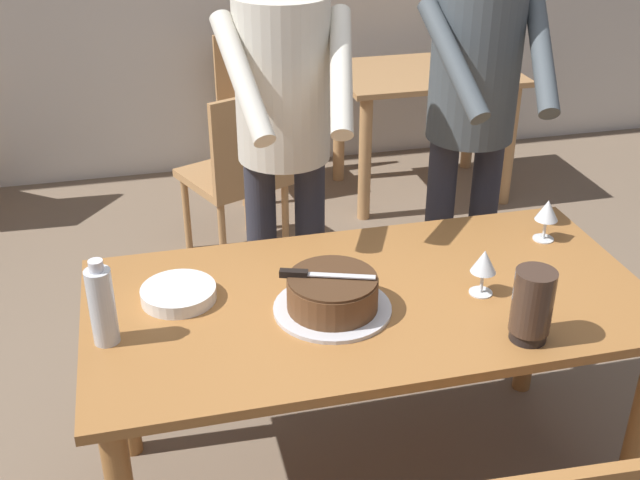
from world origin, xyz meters
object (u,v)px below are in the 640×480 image
(cake_on_platter, at_px, (332,295))
(person_cutting_cake, at_px, (284,123))
(plate_stack, at_px, (179,294))
(hurricane_lamp, at_px, (532,305))
(background_table, at_px, (424,98))
(wine_glass_far, at_px, (484,263))
(person_standing_beside, at_px, (473,105))
(main_dining_table, at_px, (368,327))
(background_chair_0, at_px, (259,107))
(cake_knife, at_px, (307,274))
(water_bottle, at_px, (102,305))
(background_chair_1, at_px, (241,170))
(wine_glass_near, at_px, (547,212))

(cake_on_platter, height_order, person_cutting_cake, person_cutting_cake)
(plate_stack, bearing_deg, person_cutting_cake, 50.63)
(plate_stack, relative_size, hurricane_lamp, 1.05)
(person_cutting_cake, relative_size, background_table, 1.72)
(hurricane_lamp, bearing_deg, plate_stack, 154.98)
(cake_on_platter, height_order, wine_glass_far, wine_glass_far)
(person_cutting_cake, height_order, person_standing_beside, same)
(main_dining_table, bearing_deg, plate_stack, 168.40)
(wine_glass_far, relative_size, background_chair_0, 0.16)
(cake_knife, relative_size, wine_glass_far, 1.82)
(cake_on_platter, bearing_deg, cake_knife, 160.93)
(hurricane_lamp, height_order, person_cutting_cake, person_cutting_cake)
(background_chair_0, bearing_deg, hurricane_lamp, -84.77)
(cake_on_platter, height_order, water_bottle, water_bottle)
(cake_knife, distance_m, hurricane_lamp, 0.62)
(wine_glass_far, relative_size, hurricane_lamp, 0.69)
(hurricane_lamp, bearing_deg, wine_glass_far, 96.50)
(wine_glass_far, xyz_separation_m, person_cutting_cake, (-0.45, 0.69, 0.22))
(background_chair_0, bearing_deg, background_chair_1, -105.12)
(background_chair_0, relative_size, background_chair_1, 1.00)
(cake_knife, distance_m, person_standing_beside, 1.05)
(wine_glass_near, bearing_deg, hurricane_lamp, -121.66)
(hurricane_lamp, distance_m, person_standing_beside, 1.02)
(wine_glass_near, height_order, water_bottle, water_bottle)
(plate_stack, xyz_separation_m, background_chair_1, (0.40, 1.51, -0.28))
(cake_on_platter, height_order, plate_stack, cake_on_platter)
(plate_stack, bearing_deg, background_chair_0, 75.10)
(hurricane_lamp, height_order, background_chair_0, hurricane_lamp)
(wine_glass_far, height_order, background_chair_0, background_chair_0)
(wine_glass_near, xyz_separation_m, background_chair_1, (-0.82, 1.42, -0.36))
(main_dining_table, xyz_separation_m, person_standing_beside, (0.58, 0.66, 0.44))
(plate_stack, bearing_deg, main_dining_table, -11.60)
(cake_knife, xyz_separation_m, background_chair_1, (0.04, 1.65, -0.37))
(background_table, bearing_deg, main_dining_table, -114.28)
(plate_stack, distance_m, background_table, 2.60)
(person_standing_beside, relative_size, background_chair_1, 1.91)
(main_dining_table, bearing_deg, background_table, 65.72)
(wine_glass_far, relative_size, background_chair_1, 0.16)
(main_dining_table, height_order, background_table, main_dining_table)
(hurricane_lamp, distance_m, background_chair_1, 2.03)
(plate_stack, distance_m, wine_glass_far, 0.90)
(background_table, bearing_deg, wine_glass_far, -106.44)
(person_standing_beside, xyz_separation_m, background_chair_0, (-0.49, 1.87, -0.58))
(plate_stack, xyz_separation_m, person_standing_beside, (1.13, 0.55, 0.31))
(hurricane_lamp, bearing_deg, person_cutting_cake, 117.02)
(plate_stack, relative_size, person_cutting_cake, 0.13)
(wine_glass_far, distance_m, background_table, 2.38)
(main_dining_table, height_order, cake_knife, cake_knife)
(wine_glass_near, xyz_separation_m, wine_glass_far, (-0.34, -0.26, 0.00))
(plate_stack, height_order, wine_glass_far, wine_glass_far)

